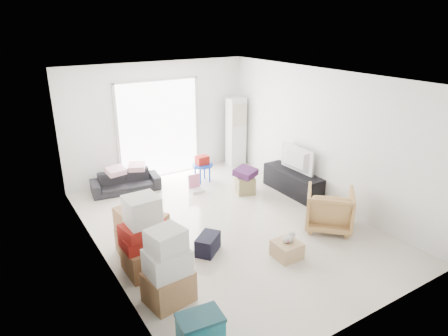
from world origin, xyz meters
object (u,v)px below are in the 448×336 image
ac_tower (236,132)px  television (293,169)px  tv_console (292,182)px  kids_table (202,163)px  armchair (330,207)px  ottoman (245,185)px  sofa (125,179)px  wood_crate (287,250)px

ac_tower → television: (0.05, -2.17, -0.31)m
tv_console → kids_table: 2.11m
armchair → ottoman: armchair is taller
ac_tower → ottoman: ac_tower is taller
television → ottoman: 1.10m
sofa → ac_tower: bearing=11.0°
tv_console → sofa: (-3.06, 2.02, 0.04)m
ottoman → wood_crate: (-0.87, -2.42, -0.05)m
television → sofa: (-3.06, 2.02, -0.27)m
television → armchair: 1.63m
kids_table → tv_console: bearing=-49.8°
wood_crate → television: bearing=47.0°
sofa → wood_crate: size_ratio=3.65×
tv_console → ottoman: (-0.88, 0.53, -0.06)m
tv_console → kids_table: (-1.36, 1.60, 0.20)m
kids_table → armchair: bearing=-74.6°
ac_tower → sofa: 3.07m
television → wood_crate: bearing=136.1°
tv_console → sofa: bearing=146.6°
sofa → armchair: (2.57, -3.56, 0.13)m
tv_console → television: size_ratio=1.58×
kids_table → ac_tower: bearing=23.3°
sofa → kids_table: 1.76m
ac_tower → tv_console: size_ratio=1.17×
tv_console → wood_crate: 2.58m
tv_console → wood_crate: (-1.76, -1.89, -0.12)m
ottoman → kids_table: kids_table is taller
ottoman → sofa: bearing=145.7°
tv_console → television: 0.31m
television → sofa: size_ratio=0.64×
ottoman → kids_table: size_ratio=0.60×
armchair → wood_crate: (-1.27, -0.34, -0.28)m
television → ottoman: (-0.88, 0.53, -0.37)m
television → kids_table: bearing=39.4°
armchair → television: bearing=-62.4°
tv_console → ottoman: size_ratio=3.97×
television → kids_table: (-1.36, 1.60, -0.11)m
ac_tower → wood_crate: ac_tower is taller
wood_crate → kids_table: bearing=83.4°
sofa → wood_crate: bearing=-63.4°
kids_table → television: bearing=-49.8°
ac_tower → kids_table: ac_tower is taller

